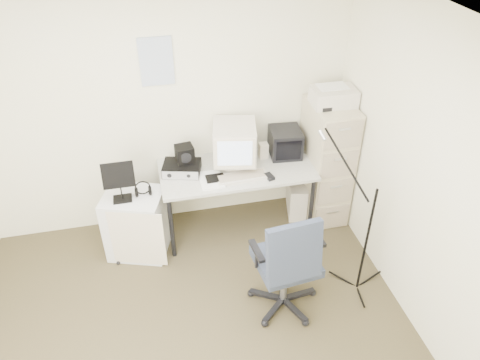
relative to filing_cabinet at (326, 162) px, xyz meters
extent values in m
cube|color=#3C3626|center=(-1.58, -1.48, -0.66)|extent=(3.60, 3.60, 0.01)
cube|color=white|center=(-1.58, -1.48, 1.85)|extent=(3.60, 3.60, 0.01)
cube|color=silver|center=(-1.58, 0.32, 0.60)|extent=(3.60, 0.02, 2.50)
cube|color=silver|center=(0.22, -1.48, 0.60)|extent=(0.02, 3.60, 2.50)
cube|color=white|center=(-1.60, 0.31, 1.10)|extent=(0.30, 0.02, 0.44)
cube|color=#C4B494|center=(0.00, 0.00, 0.00)|extent=(0.40, 0.60, 1.30)
cube|color=#BAAD98|center=(0.00, 0.01, 0.73)|extent=(0.42, 0.30, 0.16)
cube|color=beige|center=(-0.95, -0.03, -0.29)|extent=(1.50, 0.70, 0.73)
cube|color=#BAAD98|center=(-0.95, 0.04, 0.30)|extent=(0.48, 0.49, 0.44)
cube|color=black|center=(-0.41, 0.13, 0.22)|extent=(0.33, 0.35, 0.28)
cube|color=beige|center=(-0.64, 0.11, 0.16)|extent=(0.09, 0.09, 0.16)
cube|color=#BAAD98|center=(-0.94, -0.20, 0.09)|extent=(0.49, 0.20, 0.03)
cube|color=black|center=(-0.68, -0.26, 0.10)|extent=(0.09, 0.12, 0.03)
cube|color=black|center=(-1.48, 0.02, 0.13)|extent=(0.41, 0.34, 0.10)
cube|color=black|center=(-1.44, 0.06, 0.26)|extent=(0.18, 0.17, 0.16)
cube|color=white|center=(-1.23, -0.18, 0.09)|extent=(0.22, 0.30, 0.02)
cube|color=#BAAD98|center=(-0.26, 0.07, -0.46)|extent=(0.27, 0.44, 0.38)
cube|color=#323848|center=(-0.79, -1.15, -0.11)|extent=(0.68, 0.68, 1.08)
cube|color=silver|center=(-1.97, -0.17, -0.31)|extent=(0.65, 0.58, 0.67)
cube|color=black|center=(-2.06, -0.20, 0.23)|extent=(0.29, 0.17, 0.41)
torus|color=black|center=(-1.86, -0.18, 0.07)|extent=(0.21, 0.21, 0.03)
cylinder|color=black|center=(-0.06, -1.11, 0.08)|extent=(0.03, 0.03, 1.45)
camera|label=1|loc=(-1.77, -3.74, 2.63)|focal=35.00mm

